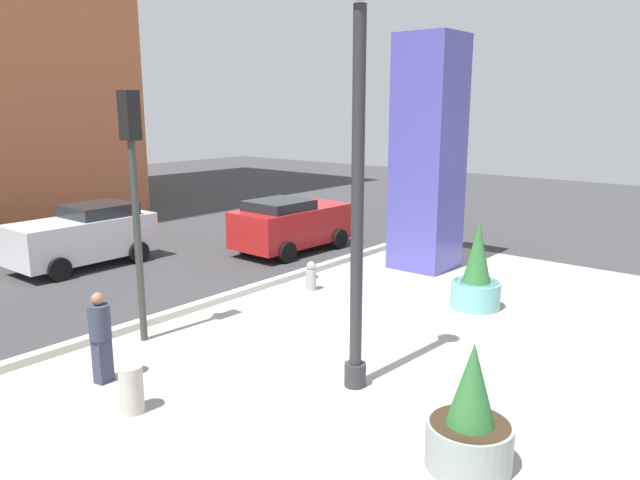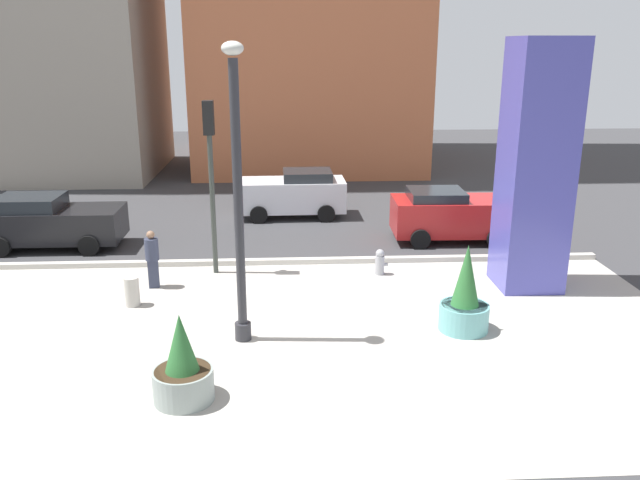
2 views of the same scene
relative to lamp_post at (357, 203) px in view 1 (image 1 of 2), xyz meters
name	(u,v)px [view 1 (image 1 of 2)]	position (x,y,z in m)	size (l,w,h in m)	color
ground_plane	(189,297)	(1.30, 5.96, -3.08)	(60.00, 60.00, 0.00)	#38383A
plaza_pavement	(399,362)	(1.30, -0.04, -3.08)	(18.00, 10.00, 0.02)	#ADA89E
curb_strip	(213,301)	(1.30, 5.08, -3.00)	(18.00, 0.24, 0.16)	#B7B2A8
lamp_post	(357,203)	(0.00, 0.00, 0.00)	(0.44, 0.44, 6.31)	#2D2D33
art_pillar_blue	(428,155)	(7.39, 2.98, 0.14)	(1.59, 1.59, 6.44)	#4C4CAD
potted_plant_curbside	(470,424)	(-0.93, -2.48, -2.47)	(1.11, 1.11, 1.70)	gray
potted_plant_by_pillar	(476,277)	(4.98, 0.24, -2.35)	(1.12, 1.12, 2.03)	#6BB2B2
fire_hydrant	(311,276)	(3.60, 4.01, -2.71)	(0.36, 0.26, 0.75)	#99999E
concrete_bollard	(131,389)	(-2.86, 2.08, -2.70)	(0.36, 0.36, 0.75)	#B2ADA3
traffic_light_corner	(133,178)	(-1.04, 4.42, 0.15)	(0.28, 0.42, 4.82)	#333833
car_curb_west	(291,224)	(6.41, 7.24, -2.19)	(3.98, 2.14, 1.70)	red
car_intersection	(84,236)	(1.26, 10.60, -2.18)	(4.00, 2.02, 1.75)	silver
pedestrian_crossing	(100,333)	(-2.57, 3.34, -2.21)	(0.42, 0.42, 1.58)	#33384C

